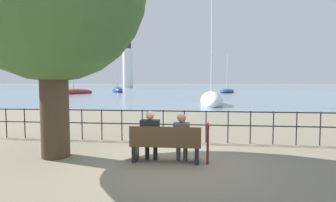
{
  "coord_description": "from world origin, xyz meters",
  "views": [
    {
      "loc": [
        0.76,
        -6.3,
        1.93
      ],
      "look_at": [
        0.0,
        0.5,
        1.47
      ],
      "focal_mm": 28.0,
      "sensor_mm": 36.0,
      "label": 1
    }
  ],
  "objects_px": {
    "seated_person_left": "(150,134)",
    "sailboat_0": "(118,91)",
    "harbor_lighthouse": "(128,66)",
    "seated_person_right": "(182,135)",
    "sailboat_2": "(211,101)",
    "sailboat_3": "(74,92)",
    "sailboat_1": "(227,91)",
    "closed_umbrella": "(208,140)",
    "park_bench": "(165,145)"
  },
  "relations": [
    {
      "from": "sailboat_1",
      "to": "sailboat_3",
      "type": "relative_size",
      "value": 0.64
    },
    {
      "from": "sailboat_1",
      "to": "park_bench",
      "type": "bearing_deg",
      "value": -77.87
    },
    {
      "from": "seated_person_right",
      "to": "sailboat_0",
      "type": "height_order",
      "value": "sailboat_0"
    },
    {
      "from": "seated_person_right",
      "to": "harbor_lighthouse",
      "type": "xyz_separation_m",
      "value": [
        -27.28,
        96.29,
        8.15
      ]
    },
    {
      "from": "seated_person_left",
      "to": "sailboat_1",
      "type": "height_order",
      "value": "sailboat_1"
    },
    {
      "from": "closed_umbrella",
      "to": "sailboat_1",
      "type": "distance_m",
      "value": 47.39
    },
    {
      "from": "seated_person_left",
      "to": "sailboat_2",
      "type": "xyz_separation_m",
      "value": [
        2.39,
        17.1,
        -0.3
      ]
    },
    {
      "from": "seated_person_left",
      "to": "sailboat_0",
      "type": "xyz_separation_m",
      "value": [
        -15.65,
        47.62,
        -0.32
      ]
    },
    {
      "from": "seated_person_left",
      "to": "sailboat_0",
      "type": "relative_size",
      "value": 0.13
    },
    {
      "from": "sailboat_2",
      "to": "closed_umbrella",
      "type": "bearing_deg",
      "value": -95.33
    },
    {
      "from": "sailboat_1",
      "to": "harbor_lighthouse",
      "type": "xyz_separation_m",
      "value": [
        -33.57,
        49.35,
        8.55
      ]
    },
    {
      "from": "sailboat_3",
      "to": "sailboat_2",
      "type": "bearing_deg",
      "value": -21.48
    },
    {
      "from": "seated_person_left",
      "to": "sailboat_1",
      "type": "relative_size",
      "value": 0.15
    },
    {
      "from": "seated_person_right",
      "to": "harbor_lighthouse",
      "type": "bearing_deg",
      "value": 105.82
    },
    {
      "from": "sailboat_0",
      "to": "closed_umbrella",
      "type": "bearing_deg",
      "value": -94.85
    },
    {
      "from": "park_bench",
      "to": "sailboat_1",
      "type": "bearing_deg",
      "value": 81.91
    },
    {
      "from": "sailboat_1",
      "to": "sailboat_2",
      "type": "bearing_deg",
      "value": -78.69
    },
    {
      "from": "seated_person_left",
      "to": "closed_umbrella",
      "type": "relative_size",
      "value": 1.22
    },
    {
      "from": "sailboat_0",
      "to": "sailboat_1",
      "type": "xyz_separation_m",
      "value": [
        22.73,
        -0.67,
        -0.1
      ]
    },
    {
      "from": "park_bench",
      "to": "closed_umbrella",
      "type": "bearing_deg",
      "value": -1.67
    },
    {
      "from": "sailboat_1",
      "to": "seated_person_left",
      "type": "bearing_deg",
      "value": -78.35
    },
    {
      "from": "sailboat_0",
      "to": "sailboat_3",
      "type": "xyz_separation_m",
      "value": [
        -5.36,
        -8.94,
        -0.06
      ]
    },
    {
      "from": "seated_person_left",
      "to": "harbor_lighthouse",
      "type": "relative_size",
      "value": 0.07
    },
    {
      "from": "seated_person_left",
      "to": "seated_person_right",
      "type": "distance_m",
      "value": 0.78
    },
    {
      "from": "closed_umbrella",
      "to": "harbor_lighthouse",
      "type": "xyz_separation_m",
      "value": [
        -27.91,
        96.4,
        8.24
      ]
    },
    {
      "from": "park_bench",
      "to": "seated_person_right",
      "type": "distance_m",
      "value": 0.46
    },
    {
      "from": "park_bench",
      "to": "sailboat_0",
      "type": "relative_size",
      "value": 0.17
    },
    {
      "from": "sailboat_0",
      "to": "harbor_lighthouse",
      "type": "xyz_separation_m",
      "value": [
        -10.85,
        48.67,
        8.45
      ]
    },
    {
      "from": "park_bench",
      "to": "harbor_lighthouse",
      "type": "height_order",
      "value": "harbor_lighthouse"
    },
    {
      "from": "sailboat_3",
      "to": "seated_person_right",
      "type": "bearing_deg",
      "value": -39.4
    },
    {
      "from": "seated_person_left",
      "to": "sailboat_2",
      "type": "bearing_deg",
      "value": 82.03
    },
    {
      "from": "park_bench",
      "to": "sailboat_3",
      "type": "xyz_separation_m",
      "value": [
        -21.41,
        38.75,
        -0.12
      ]
    },
    {
      "from": "sailboat_0",
      "to": "sailboat_2",
      "type": "relative_size",
      "value": 0.99
    },
    {
      "from": "closed_umbrella",
      "to": "sailboat_0",
      "type": "xyz_separation_m",
      "value": [
        -17.06,
        47.72,
        -0.2
      ]
    },
    {
      "from": "closed_umbrella",
      "to": "sailboat_1",
      "type": "relative_size",
      "value": 0.13
    },
    {
      "from": "harbor_lighthouse",
      "to": "closed_umbrella",
      "type": "bearing_deg",
      "value": -73.85
    },
    {
      "from": "sailboat_1",
      "to": "sailboat_2",
      "type": "relative_size",
      "value": 0.81
    },
    {
      "from": "seated_person_left",
      "to": "sailboat_3",
      "type": "bearing_deg",
      "value": 118.52
    },
    {
      "from": "park_bench",
      "to": "sailboat_1",
      "type": "height_order",
      "value": "sailboat_1"
    },
    {
      "from": "sailboat_0",
      "to": "harbor_lighthouse",
      "type": "bearing_deg",
      "value": 78.04
    },
    {
      "from": "seated_person_right",
      "to": "closed_umbrella",
      "type": "distance_m",
      "value": 0.65
    },
    {
      "from": "seated_person_left",
      "to": "sailboat_2",
      "type": "relative_size",
      "value": 0.12
    },
    {
      "from": "seated_person_left",
      "to": "seated_person_right",
      "type": "height_order",
      "value": "seated_person_left"
    },
    {
      "from": "closed_umbrella",
      "to": "harbor_lighthouse",
      "type": "relative_size",
      "value": 0.05
    },
    {
      "from": "sailboat_3",
      "to": "sailboat_0",
      "type": "bearing_deg",
      "value": 80.25
    },
    {
      "from": "seated_person_right",
      "to": "sailboat_2",
      "type": "bearing_deg",
      "value": 84.6
    },
    {
      "from": "park_bench",
      "to": "sailboat_1",
      "type": "distance_m",
      "value": 47.49
    },
    {
      "from": "seated_person_left",
      "to": "sailboat_1",
      "type": "bearing_deg",
      "value": 81.43
    },
    {
      "from": "sailboat_2",
      "to": "sailboat_0",
      "type": "bearing_deg",
      "value": 118.55
    },
    {
      "from": "sailboat_0",
      "to": "sailboat_3",
      "type": "relative_size",
      "value": 0.78
    }
  ]
}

